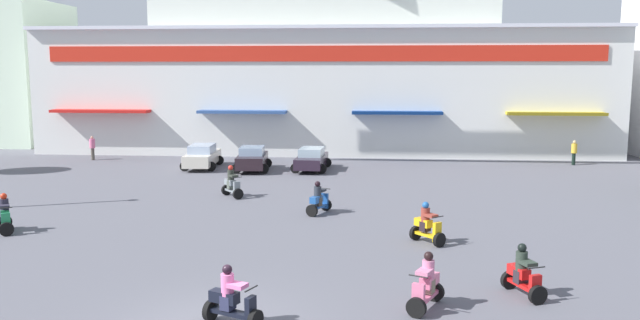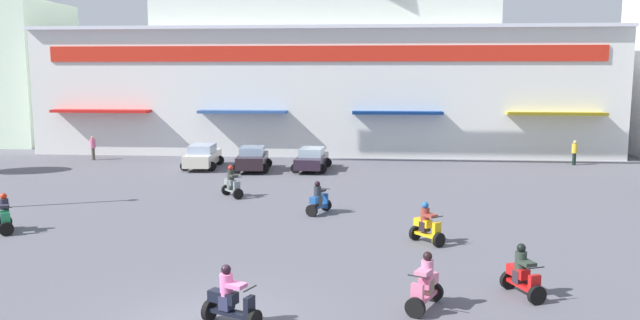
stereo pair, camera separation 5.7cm
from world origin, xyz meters
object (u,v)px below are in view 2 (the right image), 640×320
(parked_car_2, at_px, (312,159))
(parked_car_1, at_px, (252,159))
(scooter_rider_1, at_px, (5,216))
(scooter_rider_6, at_px, (427,226))
(scooter_rider_5, at_px, (319,200))
(pedestrian_0, at_px, (575,151))
(scooter_rider_4, at_px, (230,301))
(scooter_rider_8, at_px, (522,275))
(pedestrian_1, at_px, (93,146))
(scooter_rider_9, at_px, (232,184))
(parked_car_0, at_px, (203,156))
(scooter_rider_0, at_px, (425,286))

(parked_car_2, bearing_deg, parked_car_1, -172.46)
(scooter_rider_1, bearing_deg, scooter_rider_6, -0.90)
(scooter_rider_5, distance_m, scooter_rider_6, 6.15)
(scooter_rider_5, xyz_separation_m, pedestrian_0, (15.40, 15.59, 0.32))
(scooter_rider_1, height_order, scooter_rider_4, scooter_rider_4)
(scooter_rider_5, distance_m, scooter_rider_8, 11.61)
(parked_car_2, relative_size, scooter_rider_1, 2.79)
(scooter_rider_6, height_order, pedestrian_0, pedestrian_0)
(pedestrian_0, bearing_deg, scooter_rider_6, -119.06)
(scooter_rider_1, xyz_separation_m, scooter_rider_4, (10.68, -8.16, -0.01))
(parked_car_1, bearing_deg, parked_car_2, 7.54)
(scooter_rider_1, bearing_deg, pedestrian_1, 105.22)
(scooter_rider_4, xyz_separation_m, scooter_rider_8, (7.57, 2.68, -0.03))
(scooter_rider_8, distance_m, scooter_rider_9, 16.99)
(scooter_rider_8, bearing_deg, scooter_rider_4, -160.46)
(scooter_rider_6, bearing_deg, pedestrian_1, 137.44)
(parked_car_0, distance_m, scooter_rider_9, 9.85)
(scooter_rider_0, relative_size, scooter_rider_4, 1.00)
(parked_car_0, bearing_deg, scooter_rider_8, -55.64)
(scooter_rider_6, bearing_deg, scooter_rider_9, 139.09)
(scooter_rider_1, height_order, scooter_rider_9, scooter_rider_9)
(scooter_rider_4, height_order, scooter_rider_8, scooter_rider_4)
(scooter_rider_4, bearing_deg, scooter_rider_9, 102.63)
(scooter_rider_0, relative_size, scooter_rider_6, 1.04)
(scooter_rider_0, bearing_deg, scooter_rider_4, -162.71)
(scooter_rider_8, height_order, scooter_rider_9, scooter_rider_9)
(scooter_rider_8, bearing_deg, parked_car_2, 110.30)
(parked_car_2, relative_size, scooter_rider_9, 2.69)
(parked_car_1, xyz_separation_m, pedestrian_1, (-11.87, 3.67, 0.19))
(parked_car_2, relative_size, scooter_rider_4, 2.70)
(scooter_rider_0, xyz_separation_m, scooter_rider_5, (-3.77, 10.80, -0.03))
(parked_car_2, height_order, scooter_rider_9, scooter_rider_9)
(scooter_rider_1, distance_m, scooter_rider_9, 10.33)
(scooter_rider_6, distance_m, scooter_rider_9, 11.72)
(scooter_rider_5, relative_size, scooter_rider_6, 1.02)
(scooter_rider_4, bearing_deg, parked_car_0, 106.79)
(parked_car_1, xyz_separation_m, scooter_rider_9, (0.57, -8.22, -0.11))
(scooter_rider_6, relative_size, scooter_rider_8, 0.99)
(scooter_rider_6, distance_m, pedestrian_0, 22.87)
(scooter_rider_1, height_order, scooter_rider_5, scooter_rider_1)
(parked_car_0, distance_m, parked_car_1, 3.46)
(parked_car_0, relative_size, parked_car_1, 1.12)
(scooter_rider_9, bearing_deg, scooter_rider_8, -49.39)
(scooter_rider_0, height_order, pedestrian_1, pedestrian_1)
(parked_car_2, distance_m, pedestrian_1, 15.83)
(scooter_rider_0, height_order, pedestrian_0, pedestrian_0)
(parked_car_0, height_order, pedestrian_1, pedestrian_1)
(parked_car_2, bearing_deg, scooter_rider_4, -89.00)
(parked_car_2, xyz_separation_m, scooter_rider_9, (-3.07, -8.70, -0.06))
(parked_car_0, xyz_separation_m, scooter_rider_9, (3.93, -9.03, -0.11))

